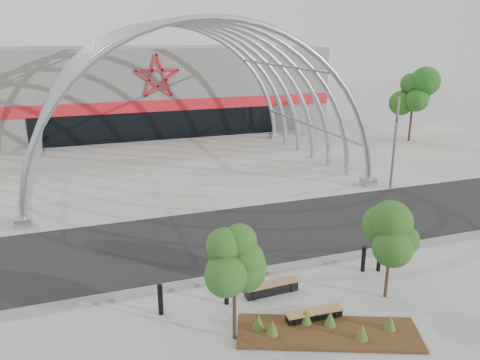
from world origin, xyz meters
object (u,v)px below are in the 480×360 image
at_px(street_tree_0, 234,264).
at_px(bench_1, 314,316).
at_px(bench_0, 271,288).
at_px(bollard_2, 250,287).
at_px(street_tree_1, 392,232).
at_px(signal_pole, 395,142).

distance_m(street_tree_0, bench_1, 3.67).
xyz_separation_m(bench_0, bollard_2, (-0.86, -0.04, 0.24)).
xyz_separation_m(street_tree_1, bollard_2, (-4.69, 1.54, -2.12)).
bearing_deg(bollard_2, signal_pole, 35.39).
distance_m(signal_pole, bench_1, 15.98).
xyz_separation_m(street_tree_0, bench_0, (2.14, 2.08, -2.36)).
distance_m(street_tree_1, bench_0, 4.77).
bearing_deg(street_tree_1, bench_0, 157.55).
xyz_separation_m(street_tree_0, bollard_2, (1.28, 2.04, -2.12)).
xyz_separation_m(street_tree_0, bench_1, (2.79, -0.01, -2.38)).
relative_size(signal_pole, street_tree_1, 1.58).
bearing_deg(street_tree_0, bench_1, -0.31).
bearing_deg(bench_0, street_tree_0, -135.86).
xyz_separation_m(street_tree_1, bench_1, (-3.18, -0.51, -2.37)).
bearing_deg(signal_pole, bench_0, -142.81).
relative_size(signal_pole, bollard_2, 6.25).
distance_m(street_tree_0, street_tree_1, 6.00).
bearing_deg(bench_1, street_tree_0, 179.69).
bearing_deg(signal_pole, street_tree_0, -141.64).
height_order(street_tree_1, bollard_2, street_tree_1).
height_order(street_tree_1, bench_1, street_tree_1).
bearing_deg(street_tree_0, bench_0, 44.14).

